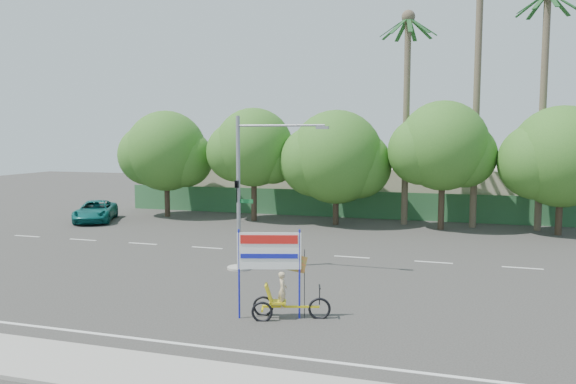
# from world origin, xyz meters

# --- Properties ---
(ground) EXTENTS (120.00, 120.00, 0.00)m
(ground) POSITION_xyz_m (0.00, 0.00, 0.00)
(ground) COLOR #33302D
(ground) RESTS_ON ground
(sidewalk_near) EXTENTS (50.00, 2.40, 0.12)m
(sidewalk_near) POSITION_xyz_m (0.00, -7.50, 0.06)
(sidewalk_near) COLOR gray
(sidewalk_near) RESTS_ON ground
(fence) EXTENTS (38.00, 0.08, 2.00)m
(fence) POSITION_xyz_m (0.00, 21.50, 1.00)
(fence) COLOR #336B3D
(fence) RESTS_ON ground
(building_left) EXTENTS (12.00, 8.00, 4.00)m
(building_left) POSITION_xyz_m (-10.00, 26.00, 2.00)
(building_left) COLOR beige
(building_left) RESTS_ON ground
(building_right) EXTENTS (14.00, 8.00, 3.60)m
(building_right) POSITION_xyz_m (8.00, 26.00, 1.80)
(building_right) COLOR beige
(building_right) RESTS_ON ground
(tree_far_left) EXTENTS (7.14, 6.00, 7.96)m
(tree_far_left) POSITION_xyz_m (-14.05, 18.00, 4.76)
(tree_far_left) COLOR #473828
(tree_far_left) RESTS_ON ground
(tree_left) EXTENTS (6.66, 5.60, 8.07)m
(tree_left) POSITION_xyz_m (-7.05, 18.00, 5.06)
(tree_left) COLOR #473828
(tree_left) RESTS_ON ground
(tree_center) EXTENTS (7.62, 6.40, 7.85)m
(tree_center) POSITION_xyz_m (-1.05, 18.00, 4.47)
(tree_center) COLOR #473828
(tree_center) RESTS_ON ground
(tree_right) EXTENTS (6.90, 5.80, 8.36)m
(tree_right) POSITION_xyz_m (5.95, 18.00, 5.24)
(tree_right) COLOR #473828
(tree_right) RESTS_ON ground
(tree_far_right) EXTENTS (7.38, 6.20, 7.94)m
(tree_far_right) POSITION_xyz_m (12.95, 18.00, 4.64)
(tree_far_right) COLOR #473828
(tree_far_right) RESTS_ON ground
(palm_tall) EXTENTS (3.73, 3.79, 17.45)m
(palm_tall) POSITION_xyz_m (8.00, 19.50, 10.46)
(palm_tall) COLOR #70604C
(palm_tall) RESTS_ON ground
(palm_mid) EXTENTS (3.73, 3.79, 15.45)m
(palm_mid) POSITION_xyz_m (12.00, 19.50, 9.40)
(palm_mid) COLOR #70604C
(palm_mid) RESTS_ON ground
(palm_short) EXTENTS (3.73, 3.79, 14.45)m
(palm_short) POSITION_xyz_m (3.50, 19.50, 8.86)
(palm_short) COLOR #70604C
(palm_short) RESTS_ON ground
(traffic_signal) EXTENTS (4.72, 1.10, 7.00)m
(traffic_signal) POSITION_xyz_m (-2.20, 3.98, 2.92)
(traffic_signal) COLOR gray
(traffic_signal) RESTS_ON ground
(trike_billboard) EXTENTS (3.03, 1.21, 3.07)m
(trike_billboard) POSITION_xyz_m (1.40, -2.14, 1.24)
(trike_billboard) COLOR black
(trike_billboard) RESTS_ON ground
(pickup_truck) EXTENTS (4.43, 5.81, 1.47)m
(pickup_truck) POSITION_xyz_m (-17.70, 14.33, 0.73)
(pickup_truck) COLOR #0D5E5A
(pickup_truck) RESTS_ON ground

